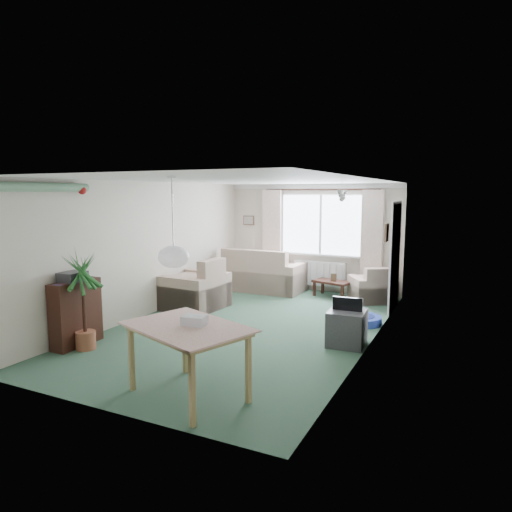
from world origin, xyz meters
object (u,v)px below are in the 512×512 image
at_px(armchair_left, 194,283).
at_px(coffee_table, 332,289).
at_px(bookshelf, 76,313).
at_px(pet_bed, 361,320).
at_px(tv_cube, 347,328).
at_px(dining_table, 188,362).
at_px(sofa, 262,269).
at_px(houseplant, 84,301).
at_px(armchair_corner, 372,284).

xyz_separation_m(armchair_left, coffee_table, (2.13, 2.07, -0.31)).
xyz_separation_m(bookshelf, pet_bed, (3.49, 2.89, -0.41)).
distance_m(bookshelf, tv_cube, 3.94).
relative_size(armchair_left, tv_cube, 1.92).
relative_size(dining_table, pet_bed, 1.85).
bearing_deg(armchair_left, coffee_table, 137.88).
height_order(sofa, tv_cube, sofa).
distance_m(houseplant, pet_bed, 4.45).
distance_m(bookshelf, pet_bed, 4.55).
bearing_deg(armchair_left, bookshelf, -3.82).
bearing_deg(sofa, bookshelf, 80.51).
relative_size(sofa, coffee_table, 2.47).
bearing_deg(armchair_left, sofa, 170.96).
height_order(sofa, dining_table, sofa).
bearing_deg(armchair_corner, armchair_left, 3.39).
height_order(houseplant, tv_cube, houseplant).
xyz_separation_m(sofa, tv_cube, (2.73, -2.93, -0.22)).
distance_m(armchair_corner, houseplant, 5.62).
xyz_separation_m(sofa, bookshelf, (-0.81, -4.64, -0.00)).
bearing_deg(dining_table, coffee_table, 89.44).
bearing_deg(armchair_left, tv_cube, 78.66).
relative_size(bookshelf, pet_bed, 1.43).
relative_size(coffee_table, houseplant, 0.56).
xyz_separation_m(houseplant, dining_table, (2.18, -0.64, -0.31)).
height_order(armchair_left, houseplant, houseplant).
relative_size(houseplant, tv_cube, 2.46).
bearing_deg(dining_table, armchair_corner, 80.41).
xyz_separation_m(sofa, armchair_left, (-0.47, -2.07, 0.01)).
bearing_deg(houseplant, armchair_left, 87.79).
bearing_deg(bookshelf, houseplant, -17.82).
xyz_separation_m(houseplant, pet_bed, (3.25, 2.97, -0.63)).
bearing_deg(dining_table, pet_bed, 73.39).
height_order(armchair_corner, dining_table, dining_table).
bearing_deg(dining_table, bookshelf, 163.66).
relative_size(armchair_corner, pet_bed, 1.22).
bearing_deg(armchair_left, armchair_corner, 128.21).
bearing_deg(tv_cube, houseplant, -154.75).
distance_m(armchair_left, dining_table, 3.88).
relative_size(sofa, tv_cube, 3.39).
bearing_deg(armchair_corner, houseplant, 25.61).
distance_m(armchair_corner, coffee_table, 0.87).
xyz_separation_m(armchair_corner, tv_cube, (0.22, -2.91, -0.11)).
relative_size(armchair_corner, tv_cube, 1.44).
height_order(sofa, pet_bed, sofa).
xyz_separation_m(armchair_corner, bookshelf, (-3.32, -4.62, 0.11)).
xyz_separation_m(sofa, coffee_table, (1.66, -0.00, -0.31)).
distance_m(sofa, houseplant, 4.75).
distance_m(armchair_left, bookshelf, 2.59).
height_order(armchair_left, pet_bed, armchair_left).
xyz_separation_m(sofa, dining_table, (1.61, -5.35, -0.09)).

